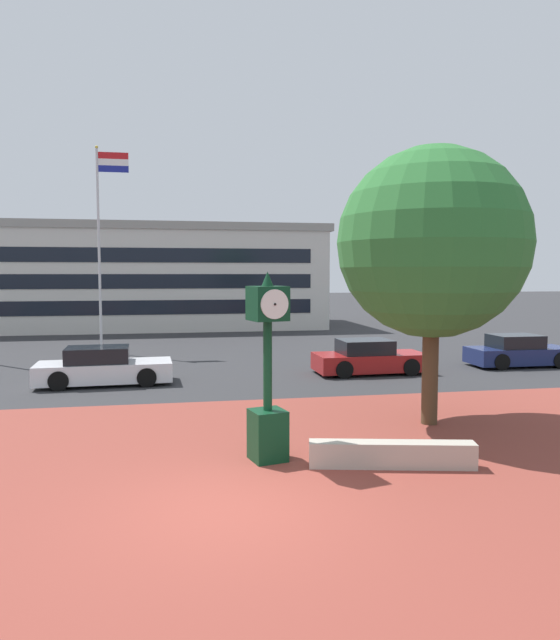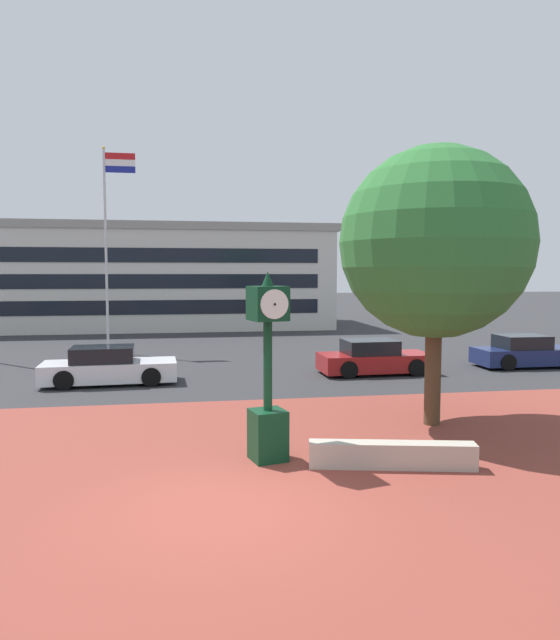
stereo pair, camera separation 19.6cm
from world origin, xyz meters
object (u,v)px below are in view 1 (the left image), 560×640
civic_building (132,277)px  flagpole_primary (102,234)px  car_street_near (369,358)px  plaza_tree (439,248)px  car_street_mid (103,368)px  car_street_distant (518,352)px  street_clock (268,377)px

civic_building → flagpole_primary: bearing=-91.7°
car_street_near → plaza_tree: bearing=-6.8°
car_street_mid → flagpole_primary: (-0.89, 8.35, 5.00)m
car_street_mid → car_street_distant: bearing=90.8°
car_street_near → street_clock: bearing=-31.2°
street_clock → flagpole_primary: bearing=93.0°
street_clock → car_street_distant: size_ratio=0.93×
car_street_distant → plaza_tree: bearing=-43.0°
car_street_near → civic_building: (-10.02, 21.79, 2.94)m
plaza_tree → car_street_distant: plaza_tree is taller
street_clock → flagpole_primary: 18.41m
plaza_tree → flagpole_primary: (-9.76, 15.04, 1.19)m
flagpole_primary → civic_building: size_ratio=0.36×
car_street_mid → plaza_tree: bearing=50.2°
car_street_distant → civic_building: size_ratio=0.15×
car_street_near → car_street_distant: size_ratio=1.02×
plaza_tree → car_street_near: plaza_tree is taller
car_street_near → car_street_distant: (6.54, 0.56, -0.00)m
plaza_tree → civic_building: bearing=107.9°
civic_building → street_clock: bearing=-81.5°
street_clock → car_street_distant: 15.53m
plaza_tree → car_street_mid: 11.74m
car_street_distant → flagpole_primary: (-16.98, 7.35, 5.00)m
car_street_distant → car_street_mid: bearing=-86.2°
street_clock → plaza_tree: (4.68, 2.23, 2.68)m
plaza_tree → car_street_near: bearing=84.5°
car_street_distant → car_street_near: bearing=-84.9°
car_street_near → car_street_mid: 9.56m
plaza_tree → car_street_distant: size_ratio=1.67×
plaza_tree → car_street_mid: bearing=143.0°
car_street_mid → car_street_near: bearing=89.9°
car_street_distant → civic_building: bearing=-141.8°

